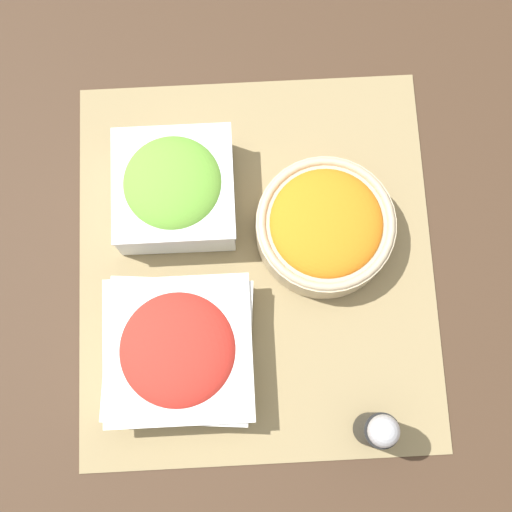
% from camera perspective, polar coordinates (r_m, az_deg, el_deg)
% --- Properties ---
extents(ground_plane, '(3.00, 3.00, 0.00)m').
position_cam_1_polar(ground_plane, '(0.81, 0.00, -0.51)').
color(ground_plane, '#422D1E').
extents(placemat, '(0.44, 0.40, 0.00)m').
position_cam_1_polar(placemat, '(0.81, 0.00, -0.48)').
color(placemat, '#937F56').
rests_on(placemat, ground_plane).
extents(lettuce_bowl, '(0.13, 0.13, 0.08)m').
position_cam_1_polar(lettuce_bowl, '(0.80, -6.53, 5.39)').
color(lettuce_bowl, white).
rests_on(lettuce_bowl, placemat).
extents(carrot_bowl, '(0.15, 0.15, 0.06)m').
position_cam_1_polar(carrot_bowl, '(0.79, 5.56, 2.40)').
color(carrot_bowl, '#C6B28E').
rests_on(carrot_bowl, placemat).
extents(tomato_bowl, '(0.17, 0.17, 0.06)m').
position_cam_1_polar(tomato_bowl, '(0.77, -6.17, -7.56)').
color(tomato_bowl, white).
rests_on(tomato_bowl, placemat).
extents(pepper_shaker, '(0.04, 0.04, 0.11)m').
position_cam_1_polar(pepper_shaker, '(0.75, 9.67, -13.57)').
color(pepper_shaker, black).
rests_on(pepper_shaker, placemat).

